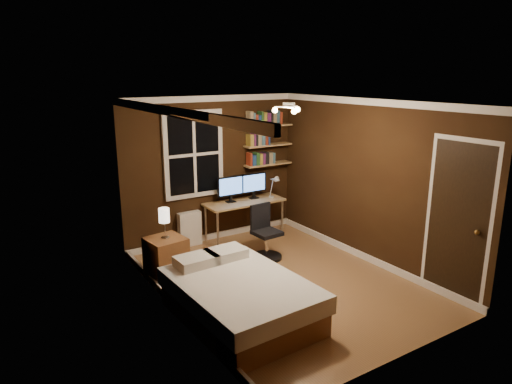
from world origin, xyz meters
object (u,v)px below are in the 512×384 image
monitor_left (231,189)px  desk_lamp (274,186)px  bed (240,298)px  radiator (190,229)px  office_chair (265,239)px  nightstand (166,259)px  bedside_lamp (164,223)px  monitor_right (254,186)px  desk (245,204)px

monitor_left → desk_lamp: 0.81m
bed → radiator: bed is taller
radiator → office_chair: bearing=-55.3°
nightstand → desk_lamp: desk_lamp is taller
nightstand → radiator: bearing=43.8°
office_chair → desk_lamp: bearing=44.6°
bed → bedside_lamp: size_ratio=4.34×
nightstand → monitor_left: bearing=23.0°
bedside_lamp → monitor_right: monitor_right is taller
bedside_lamp → nightstand: bearing=0.0°
bed → nightstand: size_ratio=3.06×
desk_lamp → monitor_right: bearing=147.7°
bed → monitor_left: 2.80m
bedside_lamp → office_chair: 1.70m
radiator → office_chair: (0.79, -1.14, 0.02)m
bed → office_chair: size_ratio=2.18×
monitor_right → office_chair: bearing=-112.5°
monitor_right → monitor_left: bearing=180.0°
nightstand → desk: bearing=17.8°
nightstand → desk: (1.81, 0.86, 0.31)m
nightstand → office_chair: (1.62, -0.10, 0.00)m
nightstand → desk_lamp: size_ratio=1.41×
nightstand → radiator: nightstand is taller
monitor_right → desk_lamp: 0.36m
nightstand → radiator: size_ratio=1.05×
radiator → bed: bearing=-101.1°
bedside_lamp → desk_lamp: size_ratio=0.99×
bedside_lamp → office_chair: size_ratio=0.50×
bedside_lamp → desk: bearing=25.5°
monitor_left → office_chair: size_ratio=0.58×
monitor_left → desk_lamp: monitor_left is taller
office_chair → nightstand: bearing=172.5°
radiator → desk: bearing=-10.4°
radiator → desk_lamp: size_ratio=1.34×
desk → monitor_left: (-0.24, 0.07, 0.29)m
monitor_right → bed: bearing=-125.3°
monitor_right → radiator: bearing=174.9°
desk → nightstand: bearing=-154.5°
nightstand → desk: 2.03m
desk → radiator: bearing=169.6°
desk_lamp → office_chair: 1.26m
nightstand → desk_lamp: (2.35, 0.74, 0.59)m
nightstand → desk_lamp: bearing=9.7°
bed → desk_lamp: desk_lamp is taller
monitor_left → monitor_right: 0.47m
radiator → desk: (0.98, -0.18, 0.32)m
radiator → desk_lamp: (1.52, -0.30, 0.61)m
bedside_lamp → desk_lamp: 2.47m
bed → bedside_lamp: bedside_lamp is taller
bedside_lamp → desk_lamp: bearing=17.4°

